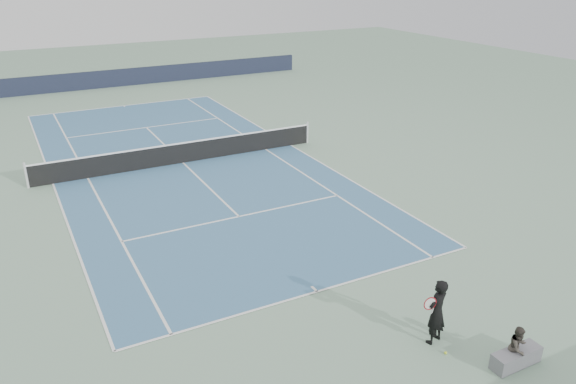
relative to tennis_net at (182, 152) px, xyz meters
name	(u,v)px	position (x,y,z in m)	size (l,w,h in m)	color
ground	(183,163)	(0.00, 0.00, -0.50)	(80.00, 80.00, 0.00)	gray
court_surface	(183,163)	(0.00, 0.00, -0.50)	(10.97, 23.77, 0.01)	#3B688D
tennis_net	(182,152)	(0.00, 0.00, 0.00)	(12.90, 0.10, 1.07)	silver
windscreen_far	(104,79)	(0.00, 17.88, 0.10)	(30.00, 0.25, 1.20)	black
tennis_player	(437,312)	(1.38, -15.02, 0.34)	(0.82, 0.61, 1.68)	black
tennis_ball	(446,353)	(1.32, -15.53, -0.47)	(0.07, 0.07, 0.07)	#D2E52E
spectator_bench	(517,352)	(2.44, -16.54, -0.16)	(1.28, 0.59, 1.06)	slate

